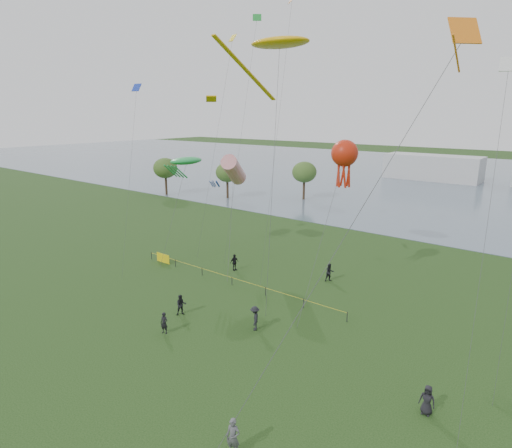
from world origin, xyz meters
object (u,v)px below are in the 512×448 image
Objects in this scene: fence at (188,266)px; kite_flyer at (233,437)px; kite_octopus at (345,154)px; kite_stingray at (279,43)px.

kite_flyer reaches higher than fence.
fence is at bearing -138.46° from kite_octopus.
kite_octopus is at bearing 18.85° from fence.
kite_octopus reaches higher than kite_flyer.
kite_octopus reaches higher than fence.
kite_flyer is at bearing -68.02° from kite_stingray.
kite_flyer is 24.24m from kite_octopus.
kite_flyer is at bearing -52.91° from kite_octopus.
fence is 12.54× the size of kite_flyer.
kite_stingray is at bearing 103.58° from kite_flyer.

